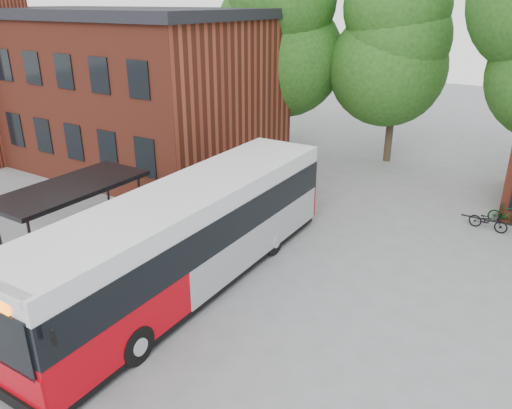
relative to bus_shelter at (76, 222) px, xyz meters
The scene contains 8 objects.
ground 4.83m from the bus_shelter, 12.53° to the left, with size 100.00×100.00×0.00m, color slate.
station_building 13.42m from the bus_shelter, 130.36° to the left, with size 18.40×10.40×8.50m, color maroon, non-canonical shape.
bus_shelter is the anchor object (origin of this frame).
tree_0 17.54m from the bus_shelter, 95.04° to the left, with size 7.92×7.92×11.00m, color #1A4512, non-canonical shape.
tree_1 19.19m from the bus_shelter, 73.01° to the left, with size 7.92×7.92×10.40m, color #1A4512, non-canonical shape.
city_bus 4.72m from the bus_shelter, ahead, with size 2.86×13.43×3.41m, color #B5020D, non-canonical shape.
bicycle_0 16.38m from the bus_shelter, 41.26° to the left, with size 0.54×1.56×0.82m, color black.
bicycle_1 17.47m from the bus_shelter, 42.54° to the left, with size 0.42×1.50×0.90m, color black.
Camera 1 is at (9.83, -11.31, 8.88)m, focal length 35.00 mm.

